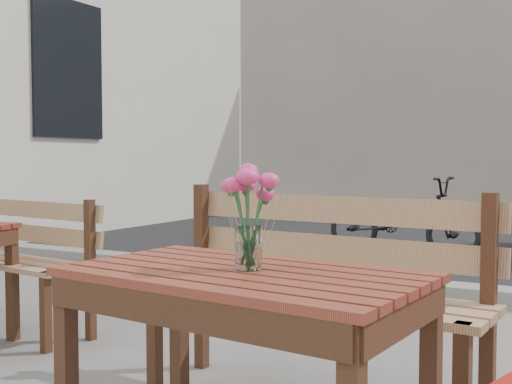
{
  "coord_description": "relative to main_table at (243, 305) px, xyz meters",
  "views": [
    {
      "loc": [
        1.2,
        -1.73,
        1.03
      ],
      "look_at": [
        0.22,
        0.07,
        0.93
      ],
      "focal_mm": 45.0,
      "sensor_mm": 36.0,
      "label": 1
    }
  ],
  "objects": [
    {
      "name": "street",
      "position": [
        -0.21,
        5.07,
        -0.54
      ],
      "size": [
        30.0,
        8.12,
        0.12
      ],
      "color": "black",
      "rests_on": "ground"
    },
    {
      "name": "main_table",
      "position": [
        0.0,
        0.0,
        0.0
      ],
      "size": [
        1.17,
        0.75,
        0.68
      ],
      "rotation": [
        0.0,
        0.0,
        -0.1
      ],
      "color": "maroon",
      "rests_on": "ground"
    },
    {
      "name": "main_bench",
      "position": [
        -0.07,
        0.75,
        -0.01
      ],
      "size": [
        1.52,
        0.56,
        0.93
      ],
      "rotation": [
        0.0,
        0.0,
        -0.08
      ],
      "color": "#906E4A",
      "rests_on": "ground"
    },
    {
      "name": "main_vase",
      "position": [
        0.01,
        0.02,
        0.32
      ],
      "size": [
        0.18,
        0.18,
        0.33
      ],
      "color": "white",
      "rests_on": "main_table"
    },
    {
      "name": "second_bench",
      "position": [
        -2.17,
        0.99,
        -0.07
      ],
      "size": [
        1.36,
        0.55,
        0.82
      ],
      "rotation": [
        0.0,
        0.0,
        -0.12
      ],
      "color": "#906E4A",
      "rests_on": "ground"
    },
    {
      "name": "bicycle",
      "position": [
        -0.84,
        4.78,
        -0.14
      ],
      "size": [
        1.67,
        0.72,
        0.85
      ],
      "primitive_type": "imported",
      "rotation": [
        0.0,
        0.0,
        1.47
      ],
      "color": "black",
      "rests_on": "ground"
    }
  ]
}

